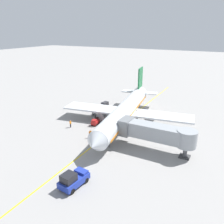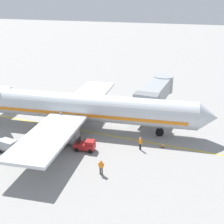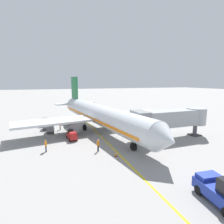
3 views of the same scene
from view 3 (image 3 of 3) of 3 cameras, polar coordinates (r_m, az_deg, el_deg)
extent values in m
plane|color=gray|center=(34.95, -5.07, -6.15)|extent=(400.00, 400.00, 0.00)
cube|color=gold|center=(34.95, -5.07, -6.15)|extent=(0.24, 80.00, 0.01)
cylinder|color=silver|center=(34.40, -4.04, -0.77)|extent=(8.64, 32.19, 3.70)
cube|color=orange|center=(34.48, -4.03, -1.53)|extent=(8.28, 29.66, 0.44)
cone|color=silver|center=(20.57, 16.86, -8.37)|extent=(3.96, 2.94, 3.63)
cone|color=silver|center=(50.50, -12.42, 2.71)|extent=(3.54, 3.26, 3.14)
cube|color=black|center=(21.61, 13.52, -5.55)|extent=(2.91, 1.52, 0.60)
cube|color=silver|center=(35.41, -4.71, -1.55)|extent=(30.44, 9.81, 0.36)
cylinder|color=gray|center=(37.54, 3.50, -2.84)|extent=(2.47, 3.47, 2.00)
cylinder|color=gray|center=(33.12, -12.84, -4.77)|extent=(2.47, 3.47, 2.00)
cube|color=#196B38|center=(47.89, -11.77, 7.53)|extent=(1.00, 4.40, 5.50)
cube|color=silver|center=(48.00, -11.54, 2.70)|extent=(10.28, 4.13, 0.24)
cylinder|color=black|center=(25.74, 6.81, -10.77)|extent=(0.62, 1.16, 1.10)
cylinder|color=gray|center=(25.24, 6.88, -7.47)|extent=(0.24, 0.24, 2.00)
cylinder|color=black|center=(37.71, -2.10, -4.07)|extent=(0.62, 1.16, 1.10)
cylinder|color=gray|center=(37.37, -2.12, -1.77)|extent=(0.24, 0.24, 2.00)
cylinder|color=black|center=(35.94, -8.68, -4.88)|extent=(0.62, 1.16, 1.10)
cylinder|color=gray|center=(35.58, -8.75, -2.46)|extent=(0.24, 0.24, 2.00)
cube|color=#93999E|center=(31.07, 17.23, -1.95)|extent=(11.85, 2.80, 2.60)
cube|color=slate|center=(28.31, 8.91, -2.73)|extent=(2.00, 3.50, 2.99)
cylinder|color=#93999E|center=(34.94, 25.01, -1.17)|extent=(3.36, 3.36, 2.86)
cylinder|color=#4C4C51|center=(35.43, 24.73, -4.98)|extent=(0.70, 0.70, 2.19)
cube|color=#38383A|center=(35.68, 24.62, -6.55)|extent=(1.80, 1.80, 0.16)
cube|color=#1E339E|center=(17.74, 31.55, -21.07)|extent=(2.66, 4.61, 0.90)
cube|color=#1E339E|center=(18.40, 28.19, -17.41)|extent=(1.98, 1.30, 0.36)
cylinder|color=black|center=(18.27, 25.80, -21.26)|extent=(0.43, 0.83, 0.80)
cylinder|color=black|center=(19.41, 30.33, -19.73)|extent=(0.43, 0.83, 0.80)
cube|color=#B21E1E|center=(30.58, -12.59, -7.45)|extent=(1.54, 2.64, 0.70)
cube|color=#B21E1E|center=(29.78, -12.27, -6.76)|extent=(1.16, 1.18, 0.44)
cube|color=black|center=(31.03, -12.98, -5.92)|extent=(0.85, 0.28, 0.64)
cylinder|color=black|center=(30.28, -12.57, -6.34)|extent=(0.12, 0.27, 0.54)
cylinder|color=black|center=(30.02, -11.10, -8.42)|extent=(0.28, 0.58, 0.56)
cylinder|color=black|center=(29.74, -13.11, -8.66)|extent=(0.28, 0.58, 0.56)
cylinder|color=black|center=(31.62, -12.05, -7.51)|extent=(0.28, 0.58, 0.56)
cylinder|color=black|center=(31.36, -13.96, -7.74)|extent=(0.28, 0.58, 0.56)
cube|color=#4C4C51|center=(35.79, -18.81, -5.57)|extent=(1.49, 2.31, 0.12)
cube|color=#999EA3|center=(35.64, -18.86, -4.62)|extent=(1.42, 2.19, 1.10)
cylinder|color=#4C4C51|center=(34.39, -18.96, -6.21)|extent=(0.13, 0.70, 0.07)
cylinder|color=black|center=(35.02, -17.97, -6.26)|extent=(0.15, 0.37, 0.36)
cylinder|color=black|center=(35.10, -19.78, -6.32)|extent=(0.15, 0.37, 0.36)
cylinder|color=black|center=(36.61, -17.84, -5.57)|extent=(0.15, 0.37, 0.36)
cylinder|color=black|center=(36.69, -19.57, -5.63)|extent=(0.15, 0.37, 0.36)
cube|color=#4C4C51|center=(38.50, -19.89, -4.57)|extent=(1.49, 2.31, 0.12)
cube|color=#999EA3|center=(38.36, -19.94, -3.69)|extent=(1.42, 2.19, 1.10)
cylinder|color=#4C4C51|center=(37.11, -20.08, -5.12)|extent=(0.13, 0.70, 0.07)
cylinder|color=black|center=(37.72, -19.14, -5.19)|extent=(0.15, 0.37, 0.36)
cylinder|color=black|center=(37.82, -20.81, -5.25)|extent=(0.15, 0.37, 0.36)
cylinder|color=black|center=(39.31, -18.97, -4.59)|extent=(0.15, 0.37, 0.36)
cylinder|color=black|center=(39.41, -20.57, -4.65)|extent=(0.15, 0.37, 0.36)
cube|color=#4C4C51|center=(41.57, -20.36, -3.57)|extent=(1.49, 2.31, 0.12)
cube|color=#2D2D33|center=(41.44, -20.41, -2.75)|extent=(1.42, 2.19, 1.10)
cylinder|color=#4C4C51|center=(40.16, -20.55, -4.05)|extent=(0.13, 0.70, 0.07)
cylinder|color=black|center=(40.77, -19.68, -4.13)|extent=(0.15, 0.37, 0.36)
cylinder|color=black|center=(40.88, -21.22, -4.19)|extent=(0.15, 0.37, 0.36)
cylinder|color=black|center=(42.37, -19.50, -3.61)|extent=(0.15, 0.37, 0.36)
cylinder|color=black|center=(42.48, -20.98, -3.67)|extent=(0.15, 0.37, 0.36)
cylinder|color=#232328|center=(25.40, -4.32, -11.31)|extent=(0.15, 0.15, 0.85)
cylinder|color=#232328|center=(25.23, -4.51, -11.46)|extent=(0.15, 0.15, 0.85)
cube|color=orange|center=(25.06, -4.43, -9.84)|extent=(0.43, 0.45, 0.60)
cylinder|color=orange|center=(25.29, -4.20, -9.77)|extent=(0.21, 0.23, 0.57)
cylinder|color=orange|center=(24.86, -4.67, -10.13)|extent=(0.21, 0.23, 0.57)
sphere|color=beige|center=(24.92, -4.45, -8.91)|extent=(0.22, 0.22, 0.22)
cube|color=red|center=(24.91, -4.45, -8.87)|extent=(0.23, 0.25, 0.10)
cylinder|color=#232328|center=(37.18, -16.10, -4.86)|extent=(0.15, 0.15, 0.85)
cylinder|color=#232328|center=(37.37, -16.05, -4.78)|extent=(0.15, 0.15, 0.85)
cube|color=orange|center=(37.10, -16.13, -3.73)|extent=(0.31, 0.42, 0.60)
cylinder|color=orange|center=(36.87, -16.18, -3.90)|extent=(0.13, 0.24, 0.57)
cylinder|color=orange|center=(37.35, -16.07, -3.72)|extent=(0.13, 0.24, 0.57)
sphere|color=beige|center=(37.01, -16.16, -3.09)|extent=(0.22, 0.22, 0.22)
cube|color=red|center=(37.00, -16.16, -3.06)|extent=(0.13, 0.27, 0.10)
cylinder|color=#232328|center=(26.75, -20.18, -10.79)|extent=(0.15, 0.15, 0.85)
cylinder|color=#232328|center=(26.57, -20.11, -10.93)|extent=(0.15, 0.15, 0.85)
cube|color=orange|center=(26.42, -20.24, -9.39)|extent=(0.29, 0.41, 0.60)
cylinder|color=orange|center=(26.67, -20.31, -9.33)|extent=(0.12, 0.23, 0.57)
cylinder|color=orange|center=(26.20, -20.15, -9.66)|extent=(0.12, 0.23, 0.57)
sphere|color=tan|center=(26.29, -20.30, -8.50)|extent=(0.22, 0.22, 0.22)
cube|color=red|center=(26.28, -20.30, -8.46)|extent=(0.12, 0.27, 0.10)
cube|color=black|center=(23.80, 1.21, -13.83)|extent=(0.36, 0.36, 0.04)
cone|color=orange|center=(23.68, 1.21, -13.18)|extent=(0.30, 0.30, 0.55)
cylinder|color=white|center=(23.67, 1.21, -13.11)|extent=(0.21, 0.21, 0.06)
camera|label=1|loc=(34.01, 95.24, 18.47)|focal=36.94mm
camera|label=2|loc=(29.24, -82.45, 16.93)|focal=46.33mm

